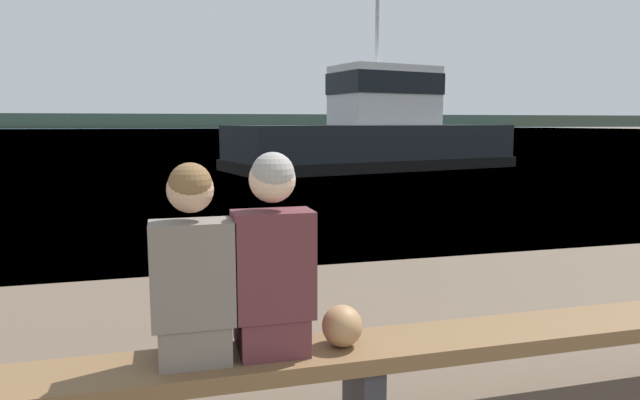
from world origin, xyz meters
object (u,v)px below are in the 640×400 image
(bench_main, at_px, (364,359))
(shopping_bag, at_px, (342,326))
(tugboat_red, at_px, (375,137))
(person_right, at_px, (272,264))
(person_left, at_px, (193,275))

(bench_main, height_order, shopping_bag, shopping_bag)
(bench_main, relative_size, tugboat_red, 0.60)
(bench_main, bearing_deg, person_right, 179.37)
(person_right, xyz_separation_m, tugboat_red, (6.82, 16.54, 0.20))
(person_right, bearing_deg, shopping_bag, -1.19)
(person_left, height_order, shopping_bag, person_left)
(bench_main, relative_size, person_right, 6.46)
(bench_main, height_order, person_right, person_right)
(person_right, distance_m, shopping_bag, 0.50)
(bench_main, height_order, person_left, person_left)
(person_left, relative_size, shopping_bag, 4.36)
(person_right, bearing_deg, tugboat_red, 67.60)
(person_left, distance_m, shopping_bag, 0.82)
(person_left, bearing_deg, tugboat_red, 66.46)
(person_left, distance_m, tugboat_red, 18.04)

